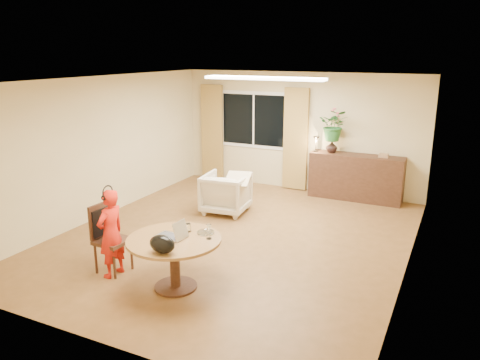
# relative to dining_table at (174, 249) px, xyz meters

# --- Properties ---
(floor) EXTENTS (6.50, 6.50, 0.00)m
(floor) POSITION_rel_dining_table_xyz_m (-0.06, 1.87, -0.55)
(floor) COLOR brown
(floor) RESTS_ON ground
(ceiling) EXTENTS (6.50, 6.50, 0.00)m
(ceiling) POSITION_rel_dining_table_xyz_m (-0.06, 1.87, 2.05)
(ceiling) COLOR white
(ceiling) RESTS_ON wall_back
(wall_back) EXTENTS (5.50, 0.00, 5.50)m
(wall_back) POSITION_rel_dining_table_xyz_m (-0.06, 5.12, 0.75)
(wall_back) COLOR tan
(wall_back) RESTS_ON floor
(wall_left) EXTENTS (0.00, 6.50, 6.50)m
(wall_left) POSITION_rel_dining_table_xyz_m (-2.81, 1.87, 0.75)
(wall_left) COLOR tan
(wall_left) RESTS_ON floor
(wall_right) EXTENTS (0.00, 6.50, 6.50)m
(wall_right) POSITION_rel_dining_table_xyz_m (2.69, 1.87, 0.75)
(wall_right) COLOR tan
(wall_right) RESTS_ON floor
(window) EXTENTS (1.70, 0.03, 1.30)m
(window) POSITION_rel_dining_table_xyz_m (-1.16, 5.10, 0.95)
(window) COLOR white
(window) RESTS_ON wall_back
(curtain_left) EXTENTS (0.55, 0.08, 2.25)m
(curtain_left) POSITION_rel_dining_table_xyz_m (-2.21, 5.02, 0.60)
(curtain_left) COLOR olive
(curtain_left) RESTS_ON wall_back
(curtain_right) EXTENTS (0.55, 0.08, 2.25)m
(curtain_right) POSITION_rel_dining_table_xyz_m (-0.11, 5.02, 0.60)
(curtain_right) COLOR olive
(curtain_right) RESTS_ON wall_back
(ceiling_panel) EXTENTS (2.20, 0.35, 0.05)m
(ceiling_panel) POSITION_rel_dining_table_xyz_m (-0.06, 3.07, 2.02)
(ceiling_panel) COLOR white
(ceiling_panel) RESTS_ON ceiling
(dining_table) EXTENTS (1.23, 1.23, 0.70)m
(dining_table) POSITION_rel_dining_table_xyz_m (0.00, 0.00, 0.00)
(dining_table) COLOR brown
(dining_table) RESTS_ON floor
(dining_chair) EXTENTS (0.49, 0.45, 0.98)m
(dining_chair) POSITION_rel_dining_table_xyz_m (-1.05, 0.03, -0.06)
(dining_chair) COLOR #311C10
(dining_chair) RESTS_ON floor
(child) EXTENTS (0.48, 0.33, 1.24)m
(child) POSITION_rel_dining_table_xyz_m (-0.98, -0.07, 0.07)
(child) COLOR red
(child) RESTS_ON floor
(laptop) EXTENTS (0.40, 0.28, 0.25)m
(laptop) POSITION_rel_dining_table_xyz_m (-0.07, 0.02, 0.28)
(laptop) COLOR #B7B7BC
(laptop) RESTS_ON dining_table
(tumbler) EXTENTS (0.08, 0.08, 0.11)m
(tumbler) POSITION_rel_dining_table_xyz_m (0.04, 0.29, 0.20)
(tumbler) COLOR white
(tumbler) RESTS_ON dining_table
(wine_glass) EXTENTS (0.08, 0.08, 0.20)m
(wine_glass) POSITION_rel_dining_table_xyz_m (0.41, 0.19, 0.25)
(wine_glass) COLOR white
(wine_glass) RESTS_ON dining_table
(pot_lid) EXTENTS (0.30, 0.30, 0.04)m
(pot_lid) POSITION_rel_dining_table_xyz_m (0.28, 0.34, 0.17)
(pot_lid) COLOR white
(pot_lid) RESTS_ON dining_table
(handbag) EXTENTS (0.35, 0.22, 0.23)m
(handbag) POSITION_rel_dining_table_xyz_m (0.13, -0.43, 0.26)
(handbag) COLOR black
(handbag) RESTS_ON dining_table
(armchair) EXTENTS (0.90, 0.93, 0.77)m
(armchair) POSITION_rel_dining_table_xyz_m (-0.78, 2.97, -0.16)
(armchair) COLOR beige
(armchair) RESTS_ON floor
(throw) EXTENTS (0.57, 0.65, 0.03)m
(throw) POSITION_rel_dining_table_xyz_m (-0.52, 2.95, 0.24)
(throw) COLOR beige
(throw) RESTS_ON armchair
(sideboard) EXTENTS (1.91, 0.47, 0.96)m
(sideboard) POSITION_rel_dining_table_xyz_m (1.28, 4.88, -0.07)
(sideboard) COLOR #311C10
(sideboard) RESTS_ON floor
(vase) EXTENTS (0.25, 0.25, 0.25)m
(vase) POSITION_rel_dining_table_xyz_m (0.74, 4.88, 0.53)
(vase) COLOR black
(vase) RESTS_ON sideboard
(bouquet) EXTENTS (0.64, 0.56, 0.66)m
(bouquet) POSITION_rel_dining_table_xyz_m (0.77, 4.88, 0.99)
(bouquet) COLOR #326726
(bouquet) RESTS_ON vase
(book_stack) EXTENTS (0.20, 0.15, 0.08)m
(book_stack) POSITION_rel_dining_table_xyz_m (1.81, 4.88, 0.45)
(book_stack) COLOR #97684C
(book_stack) RESTS_ON sideboard
(desk_lamp) EXTENTS (0.14, 0.14, 0.34)m
(desk_lamp) POSITION_rel_dining_table_xyz_m (0.41, 4.83, 0.58)
(desk_lamp) COLOR black
(desk_lamp) RESTS_ON sideboard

